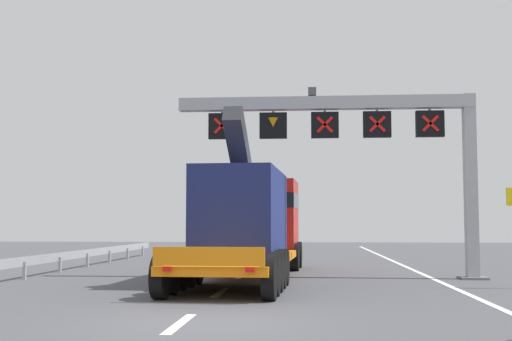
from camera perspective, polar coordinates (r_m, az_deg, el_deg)
ground at (r=13.07m, az=-4.61°, el=-12.68°), size 112.00×112.00×0.00m
lane_markings at (r=30.27m, az=-0.12°, el=-8.02°), size 0.20×49.29×0.01m
edge_line_right at (r=25.19m, az=14.15°, el=-8.60°), size 0.20×63.00×0.01m
overhead_lane_gantry at (r=23.78m, az=8.83°, el=3.31°), size 10.50×0.90×6.61m
heavy_haul_truck_orange at (r=24.04m, az=-0.30°, el=-4.20°), size 3.56×14.15×5.30m
guardrail_left at (r=27.02m, az=-16.28°, el=-7.08°), size 0.13×28.97×0.76m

